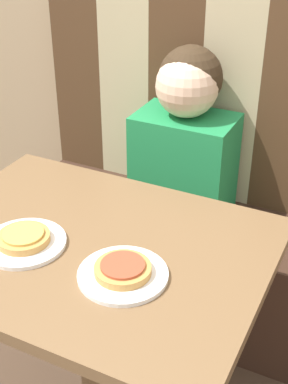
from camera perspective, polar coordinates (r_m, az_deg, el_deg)
name	(u,v)px	position (r m, az deg, el deg)	size (l,w,h in m)	color
booth_seat	(180,258)	(2.21, 3.85, -7.00)	(1.30, 0.46, 0.48)	#382319
booth_backrest	(205,97)	(2.06, 6.49, 10.05)	(1.30, 0.09, 0.78)	#4C331E
dining_table	(91,274)	(1.49, -5.72, -8.65)	(0.94, 0.72, 0.75)	brown
person	(186,132)	(1.93, 4.48, 6.38)	(0.35, 0.25, 0.62)	#1E8447
plate_left	(24,243)	(1.45, -12.66, -5.33)	(0.22, 0.22, 0.01)	white
plate_right	(123,275)	(1.31, -2.26, -8.81)	(0.22, 0.22, 0.01)	white
pizza_left	(23,237)	(1.44, -12.74, -4.73)	(0.14, 0.14, 0.03)	#C68E47
pizza_right	(123,269)	(1.30, -2.28, -8.18)	(0.14, 0.14, 0.03)	#C68E47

